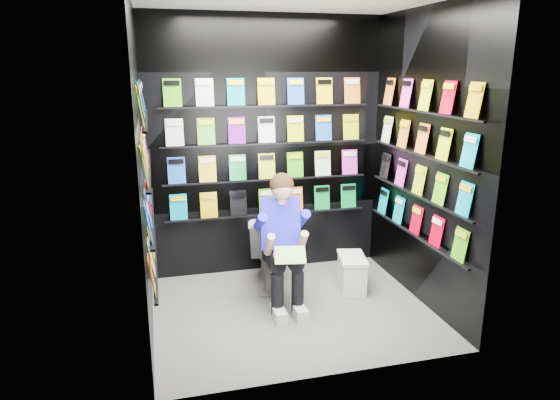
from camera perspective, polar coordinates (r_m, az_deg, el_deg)
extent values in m
plane|color=#5B5B58|center=(4.55, 1.37, -12.45)|extent=(2.40, 2.40, 0.00)
cube|color=black|center=(5.07, -1.61, 5.96)|extent=(2.40, 0.04, 2.60)
cube|color=black|center=(3.19, 6.40, 0.46)|extent=(2.40, 0.04, 2.60)
cube|color=black|center=(3.96, -15.47, 2.88)|extent=(0.04, 2.00, 2.60)
cube|color=black|center=(4.58, 16.12, 4.42)|extent=(0.04, 2.00, 2.60)
imported|color=white|center=(4.91, -1.14, -5.62)|extent=(0.55, 0.81, 0.73)
cube|color=silver|center=(4.93, 8.20, -8.38)|extent=(0.30, 0.44, 0.30)
cube|color=silver|center=(4.87, 8.27, -6.58)|extent=(0.33, 0.47, 0.03)
cube|color=green|center=(4.17, 1.16, -6.30)|extent=(0.28, 0.20, 0.11)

